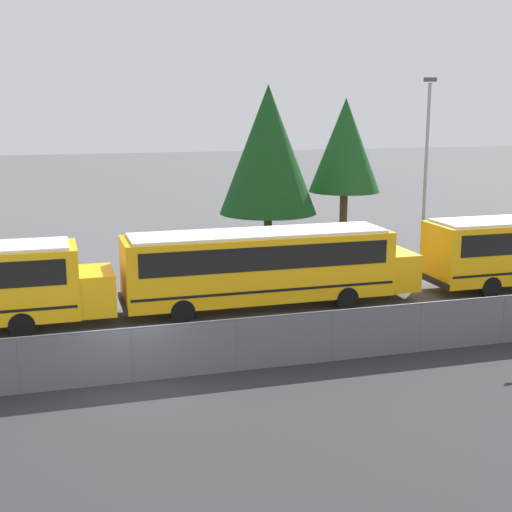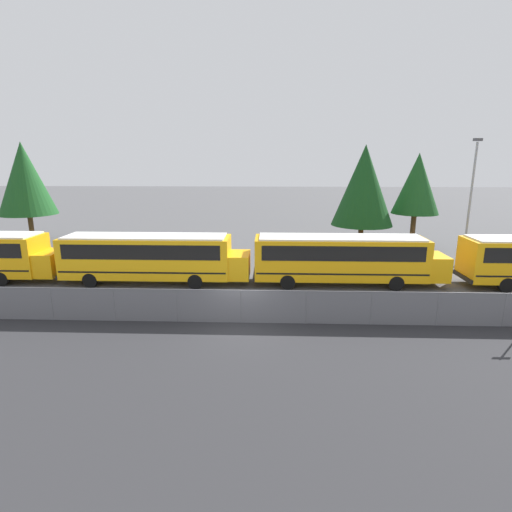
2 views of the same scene
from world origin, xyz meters
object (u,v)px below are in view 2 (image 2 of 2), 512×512
object	(u,v)px
light_pole	(471,197)
tree_1	(25,179)
school_bus_2	(344,256)
tree_0	(364,186)
tree_2	(417,184)
school_bus_1	(151,255)

from	to	relation	value
light_pole	tree_1	world-z (taller)	tree_1
school_bus_2	tree_1	distance (m)	29.65
school_bus_2	light_pole	distance (m)	12.13
light_pole	tree_0	world-z (taller)	light_pole
school_bus_2	light_pole	world-z (taller)	light_pole
tree_1	tree_2	size ratio (longest dim) A/B	1.12
school_bus_1	tree_2	world-z (taller)	tree_2
tree_2	school_bus_1	bearing A→B (deg)	-151.22
school_bus_2	tree_2	size ratio (longest dim) A/B	1.44
school_bus_2	tree_2	distance (m)	14.07
school_bus_1	tree_1	xyz separation A→B (m)	(-14.81, 11.82, 4.16)
tree_1	school_bus_2	bearing A→B (deg)	-23.56
tree_0	tree_1	xyz separation A→B (m)	(-30.20, 1.49, 0.45)
school_bus_1	tree_2	distance (m)	23.23
tree_0	school_bus_2	bearing A→B (deg)	-107.83
school_bus_1	tree_1	world-z (taller)	tree_1
tree_0	tree_2	size ratio (longest dim) A/B	1.08
school_bus_1	tree_0	bearing A→B (deg)	33.88
school_bus_1	school_bus_2	size ratio (longest dim) A/B	1.00
school_bus_1	tree_2	xyz separation A→B (m)	(20.08, 11.03, 3.81)
tree_2	tree_1	bearing A→B (deg)	178.70
light_pole	school_bus_2	bearing A→B (deg)	-150.12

